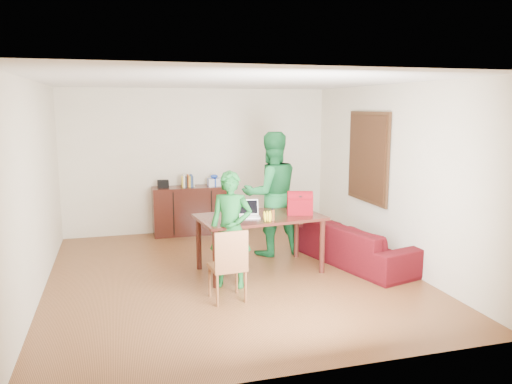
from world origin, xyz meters
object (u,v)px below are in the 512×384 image
object	(u,v)px
table	(260,223)
person_near	(231,230)
chair	(228,279)
laptop	(248,214)
person_far	(271,194)
bottle	(273,214)
red_bag	(300,205)
sofa	(356,244)

from	to	relation	value
table	person_near	xyz separation A→B (m)	(-0.54, -0.49, 0.06)
chair	person_near	xyz separation A→B (m)	(0.15, 0.48, 0.51)
person_near	laptop	bearing A→B (deg)	73.88
laptop	person_far	bearing A→B (deg)	63.35
bottle	person_far	bearing A→B (deg)	73.48
table	red_bag	xyz separation A→B (m)	(0.59, -0.05, 0.24)
chair	red_bag	distance (m)	1.72
chair	red_bag	size ratio (longest dim) A/B	2.52
bottle	red_bag	world-z (taller)	red_bag
table	bottle	world-z (taller)	bottle
person_near	red_bag	world-z (taller)	person_near
table	red_bag	size ratio (longest dim) A/B	5.10
chair	red_bag	world-z (taller)	red_bag
chair	person_far	bearing A→B (deg)	52.60
bottle	sofa	size ratio (longest dim) A/B	0.08
chair	sofa	bearing A→B (deg)	17.56
chair	table	bearing A→B (deg)	49.38
bottle	sofa	world-z (taller)	bottle
chair	person_far	world-z (taller)	person_far
chair	sofa	world-z (taller)	chair
person_far	red_bag	size ratio (longest dim) A/B	5.47
chair	laptop	size ratio (longest dim) A/B	2.52
laptop	table	bearing A→B (deg)	26.93
person_near	bottle	bearing A→B (deg)	36.49
person_near	person_far	xyz separation A→B (m)	(0.96, 1.27, 0.22)
chair	person_near	world-z (taller)	person_near
sofa	bottle	bearing A→B (deg)	86.57
chair	bottle	xyz separation A→B (m)	(0.78, 0.63, 0.64)
person_near	sofa	bearing A→B (deg)	34.83
bottle	sofa	distance (m)	1.57
person_near	person_far	bearing A→B (deg)	75.86
red_bag	laptop	bearing A→B (deg)	-163.04
person_near	red_bag	bearing A→B (deg)	43.99
person_far	bottle	bearing A→B (deg)	69.01
table	person_near	size ratio (longest dim) A/B	1.19
laptop	bottle	bearing A→B (deg)	-35.56
person_far	red_bag	distance (m)	0.85
person_far	sofa	size ratio (longest dim) A/B	0.94
person_near	laptop	xyz separation A→B (m)	(0.35, 0.43, 0.09)
chair	person_near	distance (m)	0.71
sofa	table	bearing A→B (deg)	73.26
sofa	laptop	bearing A→B (deg)	75.56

